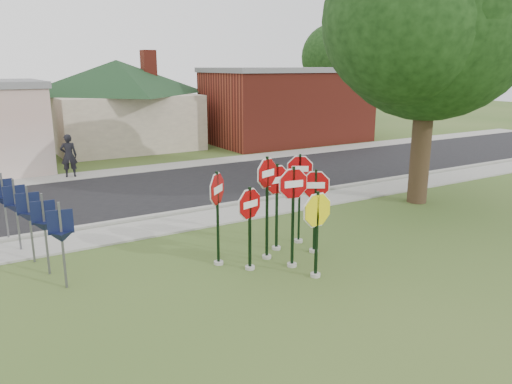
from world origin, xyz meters
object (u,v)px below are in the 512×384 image
stop_sign_center (293,203)px  oak_tree (432,14)px  stop_sign_left (250,218)px  stop_sign_yellow (317,224)px  pedestrian (69,156)px

stop_sign_center → oak_tree: bearing=19.5°
stop_sign_center → stop_sign_left: 1.11m
stop_sign_yellow → oak_tree: 9.62m
stop_sign_yellow → stop_sign_left: stop_sign_yellow is taller
stop_sign_center → oak_tree: size_ratio=0.25×
stop_sign_center → pedestrian: stop_sign_center is taller
oak_tree → pedestrian: (-10.07, 10.77, -5.53)m
pedestrian → stop_sign_yellow: bearing=112.7°
stop_sign_yellow → oak_tree: bearing=25.1°
stop_sign_yellow → stop_sign_center: bearing=98.6°
pedestrian → oak_tree: bearing=144.8°
stop_sign_center → pedestrian: (-2.64, 13.40, -0.63)m
stop_sign_yellow → pedestrian: size_ratio=1.16×
stop_sign_left → pedestrian: (-1.65, 13.01, -0.30)m
stop_sign_center → stop_sign_left: size_ratio=1.21×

